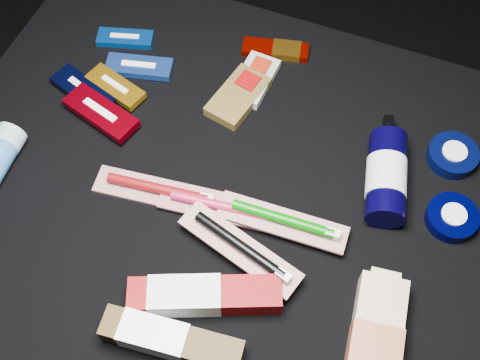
% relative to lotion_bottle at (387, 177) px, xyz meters
% --- Properties ---
extents(ground, '(3.00, 3.00, 0.00)m').
position_rel_lotion_bottle_xyz_m(ground, '(-0.23, -0.09, -0.43)').
color(ground, black).
rests_on(ground, ground).
extents(cloth_table, '(0.98, 0.78, 0.40)m').
position_rel_lotion_bottle_xyz_m(cloth_table, '(-0.23, -0.09, -0.23)').
color(cloth_table, black).
rests_on(cloth_table, ground).
extents(luna_bar_0, '(0.11, 0.07, 0.01)m').
position_rel_lotion_bottle_xyz_m(luna_bar_0, '(-0.52, 0.13, -0.02)').
color(luna_bar_0, blue).
rests_on(luna_bar_0, cloth_table).
extents(luna_bar_1, '(0.13, 0.07, 0.02)m').
position_rel_lotion_bottle_xyz_m(luna_bar_1, '(-0.47, 0.07, -0.02)').
color(luna_bar_1, blue).
rests_on(luna_bar_1, cloth_table).
extents(luna_bar_2, '(0.13, 0.08, 0.02)m').
position_rel_lotion_bottle_xyz_m(luna_bar_2, '(-0.53, -0.01, -0.02)').
color(luna_bar_2, black).
rests_on(luna_bar_2, cloth_table).
extents(luna_bar_3, '(0.12, 0.07, 0.01)m').
position_rel_lotion_bottle_xyz_m(luna_bar_3, '(-0.48, 0.01, -0.02)').
color(luna_bar_3, '#C3800F').
rests_on(luna_bar_3, cloth_table).
extents(luna_bar_4, '(0.14, 0.08, 0.02)m').
position_rel_lotion_bottle_xyz_m(luna_bar_4, '(-0.48, -0.05, -0.01)').
color(luna_bar_4, '#87000D').
rests_on(luna_bar_4, cloth_table).
extents(clif_bar_0, '(0.09, 0.13, 0.02)m').
position_rel_lotion_bottle_xyz_m(clif_bar_0, '(-0.28, 0.08, -0.02)').
color(clif_bar_0, brown).
rests_on(clif_bar_0, cloth_table).
extents(clif_bar_1, '(0.06, 0.11, 0.02)m').
position_rel_lotion_bottle_xyz_m(clif_bar_1, '(-0.27, 0.13, -0.02)').
color(clif_bar_1, '#A2A39B').
rests_on(clif_bar_1, cloth_table).
extents(power_bar, '(0.13, 0.06, 0.01)m').
position_rel_lotion_bottle_xyz_m(power_bar, '(-0.25, 0.20, -0.02)').
color(power_bar, '#8A0700').
rests_on(power_bar, cloth_table).
extents(lotion_bottle, '(0.09, 0.20, 0.06)m').
position_rel_lotion_bottle_xyz_m(lotion_bottle, '(0.00, 0.00, 0.00)').
color(lotion_bottle, black).
rests_on(lotion_bottle, cloth_table).
extents(cream_tin_upper, '(0.08, 0.08, 0.03)m').
position_rel_lotion_bottle_xyz_m(cream_tin_upper, '(0.09, 0.09, -0.02)').
color(cream_tin_upper, black).
rests_on(cream_tin_upper, cloth_table).
extents(cream_tin_lower, '(0.08, 0.08, 0.02)m').
position_rel_lotion_bottle_xyz_m(cream_tin_lower, '(0.11, -0.02, -0.02)').
color(cream_tin_lower, black).
rests_on(cream_tin_lower, cloth_table).
extents(bodywash_bottle, '(0.09, 0.21, 0.04)m').
position_rel_lotion_bottle_xyz_m(bodywash_bottle, '(0.05, -0.26, -0.01)').
color(bodywash_bottle, '#D1B88D').
rests_on(bodywash_bottle, cloth_table).
extents(toothbrush_pack_0, '(0.21, 0.07, 0.02)m').
position_rel_lotion_bottle_xyz_m(toothbrush_pack_0, '(-0.33, -0.14, -0.02)').
color(toothbrush_pack_0, beige).
rests_on(toothbrush_pack_0, cloth_table).
extents(toothbrush_pack_1, '(0.19, 0.07, 0.02)m').
position_rel_lotion_bottle_xyz_m(toothbrush_pack_1, '(-0.23, -0.14, -0.02)').
color(toothbrush_pack_1, '#AFA8A5').
rests_on(toothbrush_pack_1, cloth_table).
extents(toothbrush_pack_2, '(0.20, 0.06, 0.02)m').
position_rel_lotion_bottle_xyz_m(toothbrush_pack_2, '(-0.12, -0.13, -0.01)').
color(toothbrush_pack_2, beige).
rests_on(toothbrush_pack_2, cloth_table).
extents(toothbrush_pack_3, '(0.21, 0.10, 0.02)m').
position_rel_lotion_bottle_xyz_m(toothbrush_pack_3, '(-0.17, -0.20, -0.00)').
color(toothbrush_pack_3, silver).
rests_on(toothbrush_pack_3, cloth_table).
extents(toothpaste_carton_red, '(0.22, 0.13, 0.04)m').
position_rel_lotion_bottle_xyz_m(toothpaste_carton_red, '(-0.20, -0.28, -0.01)').
color(toothpaste_carton_red, '#770607').
rests_on(toothpaste_carton_red, cloth_table).
extents(toothpaste_carton_green, '(0.20, 0.07, 0.04)m').
position_rel_lotion_bottle_xyz_m(toothpaste_carton_green, '(-0.21, -0.36, -0.01)').
color(toothpaste_carton_green, '#37260B').
rests_on(toothpaste_carton_green, cloth_table).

